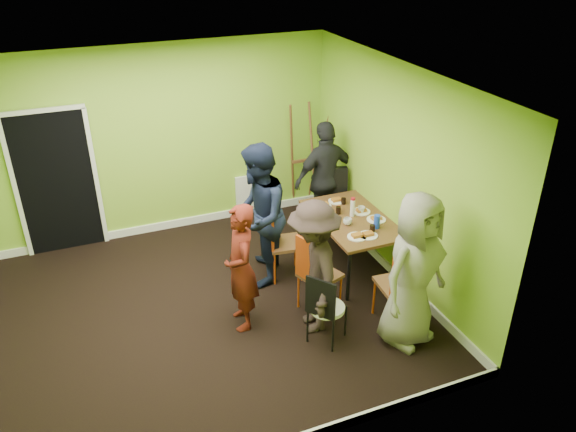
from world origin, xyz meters
name	(u,v)px	position (x,y,z in m)	size (l,w,h in m)	color
ground	(210,310)	(0.00, 0.00, 0.00)	(5.00, 5.00, 0.00)	black
room_walls	(201,239)	(-0.02, 0.04, 0.99)	(5.04, 4.54, 2.82)	#8EC031
dining_table	(352,222)	(2.05, 0.23, 0.70)	(0.90, 1.50, 0.75)	black
chair_left_far	(279,237)	(1.06, 0.38, 0.59)	(0.50, 0.49, 1.05)	#CD4913
chair_left_near	(315,271)	(1.19, -0.49, 0.58)	(0.55, 0.55, 1.03)	#CD4913
chair_back_end	(333,189)	(2.21, 1.15, 0.74)	(0.56, 0.61, 1.05)	#CD4913
chair_front_end	(402,282)	(1.99, -1.11, 0.61)	(0.48, 0.49, 1.08)	#CD4913
chair_bentwood	(325,306)	(1.05, -1.05, 0.50)	(0.49, 0.49, 0.90)	black
easel	(308,158)	(2.20, 2.01, 0.91)	(0.74, 0.69, 1.85)	brown
plate_near_left	(324,206)	(1.85, 0.69, 0.76)	(0.22, 0.22, 0.01)	white
plate_near_right	(357,237)	(1.87, -0.24, 0.76)	(0.24, 0.24, 0.01)	white
plate_far_back	(336,201)	(2.07, 0.75, 0.76)	(0.22, 0.22, 0.01)	white
plate_far_front	(368,235)	(2.01, -0.26, 0.76)	(0.24, 0.24, 0.01)	white
plate_wall_back	(361,212)	(2.24, 0.34, 0.76)	(0.25, 0.25, 0.01)	white
plate_wall_front	(376,220)	(2.32, 0.07, 0.76)	(0.25, 0.25, 0.01)	white
thermos	(353,208)	(2.08, 0.28, 0.87)	(0.06, 0.06, 0.24)	white
blue_bottle	(377,222)	(2.21, -0.12, 0.84)	(0.08, 0.08, 0.18)	blue
orange_bottle	(339,208)	(1.98, 0.48, 0.79)	(0.03, 0.03, 0.08)	#CD4913
glass_mid	(338,210)	(1.93, 0.41, 0.80)	(0.07, 0.07, 0.10)	black
glass_back	(343,201)	(2.13, 0.65, 0.79)	(0.07, 0.07, 0.08)	black
glass_front	(372,229)	(2.10, -0.20, 0.80)	(0.07, 0.07, 0.10)	black
cup_a	(347,222)	(1.91, 0.10, 0.79)	(0.11, 0.11, 0.09)	white
cup_b	(361,210)	(2.23, 0.32, 0.79)	(0.10, 0.10, 0.09)	white
person_standing	(241,268)	(0.31, -0.39, 0.77)	(0.56, 0.37, 1.55)	#55170E
person_left_far	(258,216)	(0.80, 0.41, 0.94)	(0.91, 0.71, 1.88)	black
person_left_near	(313,268)	(1.05, -0.74, 0.81)	(1.04, 0.60, 1.61)	black
person_back_end	(326,178)	(2.16, 1.28, 0.87)	(1.02, 0.42, 1.74)	black
person_front_end	(414,271)	(1.95, -1.34, 0.91)	(0.89, 0.58, 1.82)	gray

